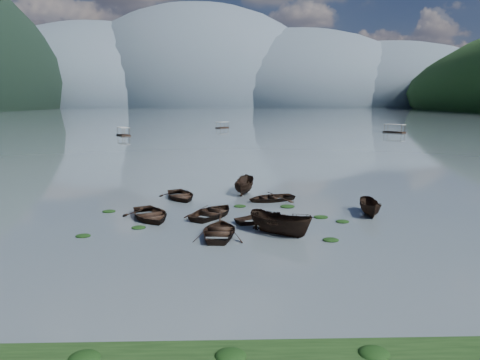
{
  "coord_description": "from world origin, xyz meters",
  "views": [
    {
      "loc": [
        -1.05,
        -25.42,
        8.81
      ],
      "look_at": [
        0.0,
        12.0,
        2.0
      ],
      "focal_mm": 32.0,
      "sensor_mm": 36.0,
      "label": 1
    }
  ],
  "objects_px": {
    "rowboat_0": "(150,219)",
    "rowboat_3": "(220,235)",
    "pontoon_left": "(124,136)",
    "pontoon_centre": "(222,128)"
  },
  "relations": [
    {
      "from": "pontoon_centre",
      "to": "pontoon_left",
      "type": "bearing_deg",
      "value": -91.71
    },
    {
      "from": "rowboat_0",
      "to": "rowboat_3",
      "type": "bearing_deg",
      "value": -64.45
    },
    {
      "from": "rowboat_0",
      "to": "pontoon_centre",
      "type": "xyz_separation_m",
      "value": [
        4.0,
        118.3,
        0.0
      ]
    },
    {
      "from": "pontoon_left",
      "to": "rowboat_0",
      "type": "bearing_deg",
      "value": -104.05
    },
    {
      "from": "rowboat_3",
      "to": "pontoon_left",
      "type": "bearing_deg",
      "value": -68.56
    },
    {
      "from": "rowboat_0",
      "to": "rowboat_3",
      "type": "distance_m",
      "value": 6.92
    },
    {
      "from": "rowboat_0",
      "to": "pontoon_left",
      "type": "distance_m",
      "value": 86.78
    },
    {
      "from": "rowboat_0",
      "to": "pontoon_centre",
      "type": "bearing_deg",
      "value": 61.94
    },
    {
      "from": "rowboat_0",
      "to": "rowboat_3",
      "type": "xyz_separation_m",
      "value": [
        5.43,
        -4.29,
        0.0
      ]
    },
    {
      "from": "rowboat_3",
      "to": "pontoon_left",
      "type": "height_order",
      "value": "pontoon_left"
    }
  ]
}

